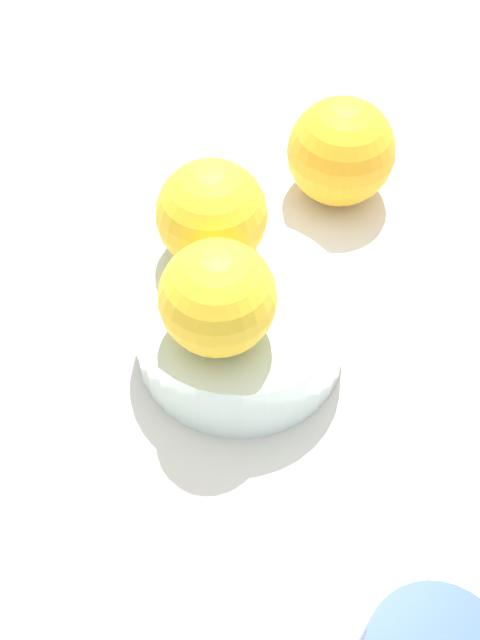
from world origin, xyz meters
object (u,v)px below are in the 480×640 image
fruit_bowl (240,326)px  orange_in_bowl_1 (212,215)px  orange_loose_0 (341,152)px  orange_in_bowl_0 (218,298)px

fruit_bowl → orange_in_bowl_1: orange_in_bowl_1 is taller
fruit_bowl → orange_in_bowl_1: 7.55cm
orange_in_bowl_1 → fruit_bowl: bearing=101.8°
fruit_bowl → orange_loose_0: bearing=-129.1°
orange_in_bowl_0 → orange_loose_0: orange_in_bowl_0 is taller
orange_in_bowl_0 → orange_in_bowl_1: 6.43cm
orange_in_bowl_1 → orange_in_bowl_0: bearing=82.0°
orange_loose_0 → orange_in_bowl_0: bearing=51.0°
orange_in_bowl_0 → orange_in_bowl_1: (-0.90, -6.37, 0.07)cm
orange_in_bowl_1 → orange_loose_0: (-11.51, -8.97, -4.70)cm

